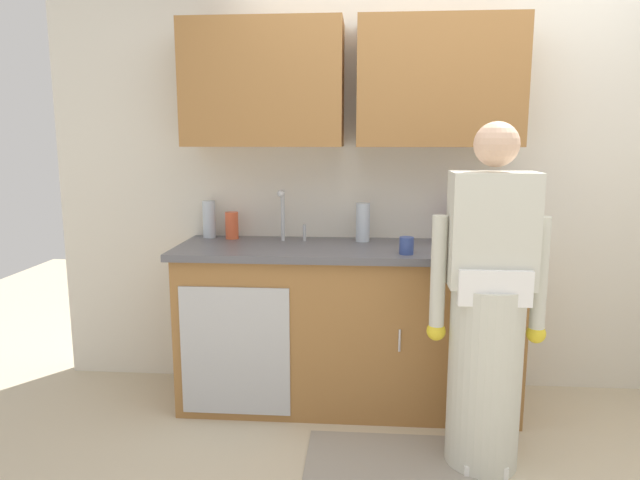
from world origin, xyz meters
TOP-DOWN VIEW (x-y plane):
  - ground_plane at (0.00, 0.00)m, footprint 9.00×9.00m
  - kitchen_wall_with_uppers at (-0.14, 0.99)m, footprint 4.80×0.44m
  - counter_cabinet at (-0.55, 0.70)m, footprint 1.90×0.62m
  - countertop at (-0.55, 0.70)m, footprint 1.96×0.66m
  - sink at (-0.91, 0.71)m, footprint 0.50×0.36m
  - person_at_sink at (0.12, 0.08)m, footprint 0.55×0.34m
  - floor_mat at (-0.33, 0.05)m, footprint 0.80×0.50m
  - bottle_soap at (0.08, 0.89)m, footprint 0.08×0.08m
  - bottle_dish_liquid at (-0.47, 0.87)m, footprint 0.08×0.08m
  - bottle_water_short at (-1.42, 0.93)m, footprint 0.08×0.08m
  - bottle_water_tall at (0.26, 0.84)m, footprint 0.07×0.07m
  - bottle_cleaner_spray at (-1.27, 0.89)m, footprint 0.08×0.08m
  - cup_by_sink at (-0.23, 0.49)m, footprint 0.08×0.08m

SIDE VIEW (x-z plane):
  - ground_plane at x=0.00m, z-range 0.00..0.00m
  - floor_mat at x=-0.33m, z-range 0.00..0.01m
  - counter_cabinet at x=-0.55m, z-range 0.00..0.90m
  - person_at_sink at x=0.12m, z-range -0.12..1.50m
  - countertop at x=-0.55m, z-range 0.90..0.94m
  - sink at x=-0.91m, z-range 0.75..1.10m
  - cup_by_sink at x=-0.23m, z-range 0.94..1.03m
  - bottle_cleaner_spray at x=-1.27m, z-range 0.94..1.10m
  - bottle_water_tall at x=0.26m, z-range 0.94..1.15m
  - bottle_water_short at x=-1.42m, z-range 0.94..1.17m
  - bottle_dish_liquid at x=-0.47m, z-range 0.94..1.17m
  - bottle_soap at x=0.08m, z-range 0.94..1.21m
  - kitchen_wall_with_uppers at x=-0.14m, z-range 0.13..2.83m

